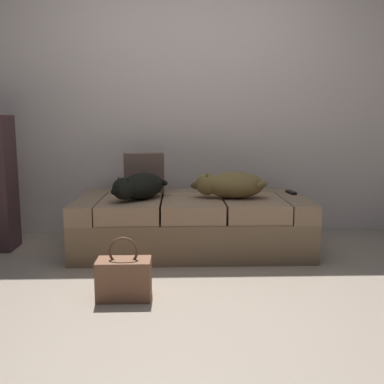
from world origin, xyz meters
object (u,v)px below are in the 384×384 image
couch (192,224)px  dog_tan (230,185)px  tv_remote (291,192)px  handbag (124,278)px  throw_pillow (144,173)px  dog_dark (139,186)px

couch → dog_tan: dog_tan is taller
tv_remote → dog_tan: bearing=-167.7°
handbag → couch: bearing=66.8°
dog_tan → couch: bearing=168.6°
dog_tan → handbag: size_ratio=1.68×
handbag → tv_remote: bearing=42.1°
dog_tan → throw_pillow: 0.78m
couch → tv_remote: 0.90m
tv_remote → handbag: tv_remote is taller
dog_tan → throw_pillow: (-0.71, 0.32, 0.06)m
dog_tan → handbag: (-0.74, -0.96, -0.42)m
dog_dark → dog_tan: 0.72m
dog_tan → handbag: bearing=-127.6°
throw_pillow → couch: bearing=-32.2°
dog_tan → handbag: 1.29m
throw_pillow → handbag: (-0.03, -1.28, -0.48)m
handbag → throw_pillow: bearing=88.6°
dog_dark → throw_pillow: size_ratio=1.61×
dog_dark → dog_tan: dog_tan is taller
dog_tan → dog_dark: bearing=-176.9°
dog_dark → handbag: 1.01m
dog_dark → tv_remote: 1.30m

